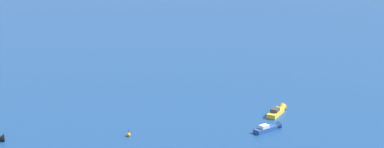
% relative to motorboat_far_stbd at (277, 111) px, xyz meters
% --- Properties ---
extents(motorboat_far_stbd, '(3.46, 9.86, 2.80)m').
position_rel_motorboat_far_stbd_xyz_m(motorboat_far_stbd, '(0.00, 0.00, 0.00)').
color(motorboat_far_stbd, gold).
rests_on(motorboat_far_stbd, ground_plane).
extents(motorboat_outer_ring_c, '(6.18, 8.41, 2.46)m').
position_rel_motorboat_far_stbd_xyz_m(motorboat_outer_ring_c, '(1.16, -13.71, -0.09)').
color(motorboat_outer_ring_c, '#23478C').
rests_on(motorboat_outer_ring_c, ground_plane).
extents(marker_buoy, '(1.10, 1.10, 2.10)m').
position_rel_motorboat_far_stbd_xyz_m(marker_buoy, '(-31.75, -30.62, -0.37)').
color(marker_buoy, orange).
rests_on(marker_buoy, ground_plane).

